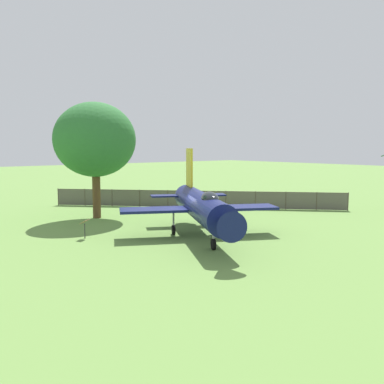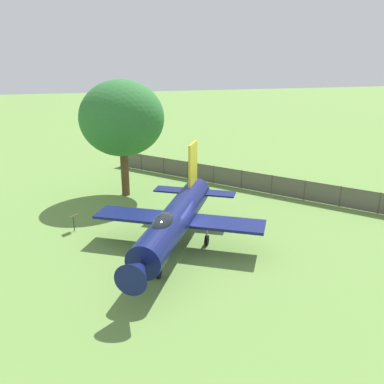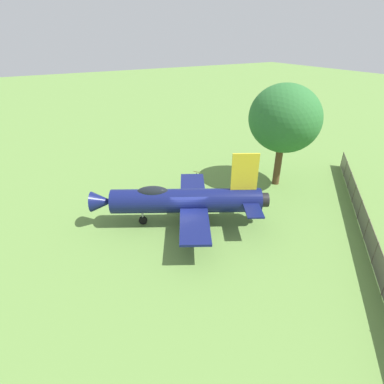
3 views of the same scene
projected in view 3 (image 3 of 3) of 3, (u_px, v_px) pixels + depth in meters
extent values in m
plane|color=#668E42|center=(186.00, 223.00, 22.31)|extent=(200.00, 200.00, 0.00)
cylinder|color=#111951|center=(186.00, 201.00, 21.44)|extent=(6.42, 10.00, 1.70)
cone|color=#111951|center=(103.00, 202.00, 21.32)|extent=(2.03, 2.09, 1.44)
cylinder|color=black|center=(264.00, 200.00, 21.54)|extent=(1.18, 1.01, 1.02)
ellipsoid|color=black|center=(153.00, 192.00, 21.06)|extent=(1.83, 2.36, 0.84)
cube|color=yellow|center=(245.00, 172.00, 20.51)|extent=(0.97, 1.65, 2.63)
cube|color=#111951|center=(195.00, 226.00, 19.02)|extent=(4.42, 3.54, 0.16)
cube|color=#111951|center=(193.00, 185.00, 24.07)|extent=(4.42, 3.54, 0.16)
cube|color=#111951|center=(253.00, 211.00, 19.90)|extent=(2.11, 1.82, 0.10)
cube|color=#111951|center=(244.00, 187.00, 22.99)|extent=(2.11, 1.82, 0.10)
cylinder|color=#A5A8AD|center=(142.00, 212.00, 21.78)|extent=(0.12, 0.12, 1.42)
cylinder|color=black|center=(143.00, 220.00, 22.11)|extent=(0.44, 0.61, 0.60)
cylinder|color=#A5A8AD|center=(202.00, 223.00, 20.49)|extent=(0.12, 0.12, 1.42)
cylinder|color=black|center=(202.00, 232.00, 20.82)|extent=(0.44, 0.61, 0.60)
cylinder|color=#A5A8AD|center=(200.00, 201.00, 23.23)|extent=(0.12, 0.12, 1.42)
cylinder|color=black|center=(200.00, 209.00, 23.56)|extent=(0.44, 0.61, 0.60)
cylinder|color=brown|center=(278.00, 162.00, 27.22)|extent=(0.61, 0.61, 4.27)
ellipsoid|color=#2D7033|center=(284.00, 118.00, 25.43)|extent=(6.31, 5.65, 5.65)
cylinder|color=#4C4238|center=(375.00, 253.00, 18.08)|extent=(0.08, 0.08, 1.57)
cylinder|color=#4C4238|center=(366.00, 229.00, 20.30)|extent=(0.08, 0.08, 1.57)
cylinder|color=#4C4238|center=(360.00, 209.00, 22.51)|extent=(0.08, 0.08, 1.57)
cylinder|color=#4C4238|center=(354.00, 194.00, 24.73)|extent=(0.08, 0.08, 1.57)
cylinder|color=#4C4238|center=(349.00, 180.00, 26.95)|extent=(0.08, 0.08, 1.57)
cylinder|color=#4C4238|center=(346.00, 169.00, 29.17)|extent=(0.08, 0.08, 1.57)
cylinder|color=#4C4238|center=(342.00, 159.00, 31.39)|extent=(0.08, 0.08, 1.57)
cylinder|color=#4C4238|center=(369.00, 220.00, 19.95)|extent=(18.07, 19.04, 0.05)
cube|color=#59544C|center=(366.00, 229.00, 20.30)|extent=(18.05, 19.02, 1.51)
cylinder|color=#333333|center=(197.00, 177.00, 28.27)|extent=(0.06, 0.06, 0.90)
cube|color=olive|center=(197.00, 172.00, 28.00)|extent=(0.72, 0.68, 0.25)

